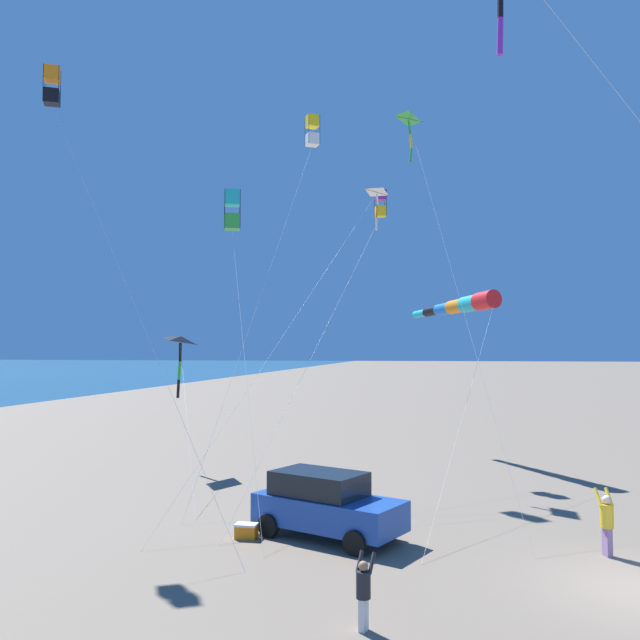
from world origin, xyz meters
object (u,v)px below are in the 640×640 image
object	(u,v)px
parked_car	(326,504)
kite_windsock_yellow_midlevel	(462,305)
kite_delta_blue_topmost	(377,193)
kite_box_black_fish_shape	(380,204)
person_adult_flyer	(607,520)
kite_box_red_high_left	(52,87)
cooler_box	(246,531)
person_child_grey_jacket	(364,589)
kite_box_long_streamer_left	(232,210)
kite_delta_long_streamer_right	(181,341)
kite_delta_checkered_midright	(409,120)
kite_box_magenta_far_left	(312,131)

from	to	relation	value
parked_car	kite_windsock_yellow_midlevel	world-z (taller)	kite_windsock_yellow_midlevel
kite_delta_blue_topmost	kite_box_black_fish_shape	xyz separation A→B (m)	(0.09, -2.75, 0.13)
person_adult_flyer	kite_box_red_high_left	size ratio (longest dim) A/B	0.11
cooler_box	person_child_grey_jacket	size ratio (longest dim) A/B	0.43
cooler_box	kite_box_long_streamer_left	distance (m)	14.16
person_adult_flyer	kite_windsock_yellow_midlevel	size ratio (longest dim) A/B	0.09
kite_delta_long_streamer_right	kite_box_long_streamer_left	world-z (taller)	kite_box_long_streamer_left
kite_box_black_fish_shape	kite_delta_checkered_midright	distance (m)	4.76
kite_delta_long_streamer_right	kite_delta_checkered_midright	size ratio (longest dim) A/B	0.59
cooler_box	kite_box_magenta_far_left	distance (m)	19.37
kite_box_black_fish_shape	kite_delta_long_streamer_right	distance (m)	11.64
kite_delta_blue_topmost	kite_box_red_high_left	world-z (taller)	kite_box_red_high_left
person_child_grey_jacket	kite_delta_checkered_midright	bearing A→B (deg)	-91.02
person_child_grey_jacket	kite_delta_blue_topmost	xyz separation A→B (m)	(1.22, -16.10, 11.60)
parked_car	kite_box_black_fish_shape	xyz separation A→B (m)	(-0.47, -12.87, 11.57)
parked_car	cooler_box	world-z (taller)	parked_car
parked_car	kite_box_magenta_far_left	bearing A→B (deg)	-76.90
kite_box_black_fish_shape	kite_box_red_high_left	world-z (taller)	kite_box_red_high_left
person_adult_flyer	kite_delta_checkered_midright	bearing A→B (deg)	-60.73
person_adult_flyer	kite_box_red_high_left	distance (m)	22.93
kite_box_black_fish_shape	kite_delta_long_streamer_right	world-z (taller)	kite_box_black_fish_shape
kite_windsock_yellow_midlevel	kite_delta_blue_topmost	bearing A→B (deg)	45.41
cooler_box	kite_box_long_streamer_left	size ratio (longest dim) A/B	0.05
cooler_box	kite_windsock_yellow_midlevel	world-z (taller)	kite_windsock_yellow_midlevel
kite_windsock_yellow_midlevel	kite_box_black_fish_shape	size ratio (longest dim) A/B	1.37
person_child_grey_jacket	kite_box_red_high_left	distance (m)	20.45
person_adult_flyer	kite_delta_blue_topmost	bearing A→B (deg)	-56.31
kite_delta_blue_topmost	kite_box_red_high_left	size ratio (longest dim) A/B	0.84
kite_windsock_yellow_midlevel	kite_box_long_streamer_left	distance (m)	12.19
parked_car	cooler_box	size ratio (longest dim) A/B	7.50
kite_windsock_yellow_midlevel	person_child_grey_jacket	bearing A→B (deg)	82.65
kite_windsock_yellow_midlevel	kite_box_black_fish_shape	bearing A→B (deg)	15.81
kite_box_red_high_left	kite_windsock_yellow_midlevel	bearing A→B (deg)	-141.84
cooler_box	kite_windsock_yellow_midlevel	size ratio (longest dim) A/B	0.03
kite_box_black_fish_shape	cooler_box	bearing A→B (deg)	78.64
person_child_grey_jacket	kite_delta_blue_topmost	distance (m)	19.88
parked_car	person_child_grey_jacket	world-z (taller)	parked_car
kite_windsock_yellow_midlevel	kite_box_magenta_far_left	bearing A→B (deg)	22.62
cooler_box	kite_windsock_yellow_midlevel	distance (m)	17.52
person_adult_flyer	kite_delta_checkered_midright	size ratio (longest dim) A/B	0.11
kite_box_magenta_far_left	kite_delta_checkered_midright	world-z (taller)	kite_box_magenta_far_left
kite_box_black_fish_shape	kite_delta_checkered_midright	size ratio (longest dim) A/B	0.93
kite_delta_checkered_midright	person_adult_flyer	bearing A→B (deg)	119.27
kite_delta_blue_topmost	kite_box_long_streamer_left	bearing A→B (deg)	22.38
person_adult_flyer	kite_box_black_fish_shape	xyz separation A→B (m)	(7.06, -13.21, 11.58)
parked_car	kite_delta_long_streamer_right	world-z (taller)	kite_delta_long_streamer_right
kite_delta_blue_topmost	kite_box_long_streamer_left	world-z (taller)	kite_delta_blue_topmost
parked_car	kite_box_long_streamer_left	world-z (taller)	kite_box_long_streamer_left
kite_delta_blue_topmost	kite_delta_long_streamer_right	world-z (taller)	kite_delta_blue_topmost
kite_box_magenta_far_left	kite_box_red_high_left	xyz separation A→B (m)	(7.89, 8.75, -0.82)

